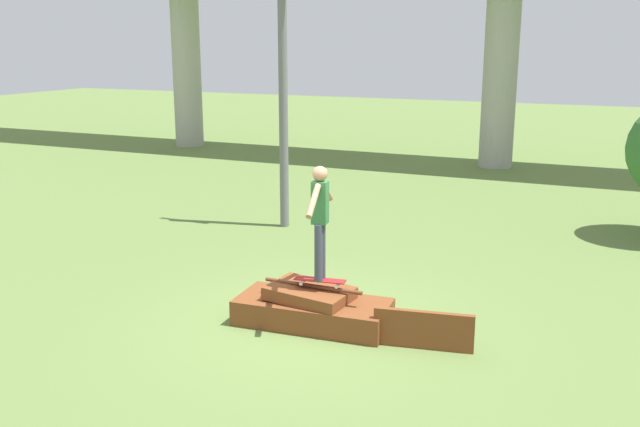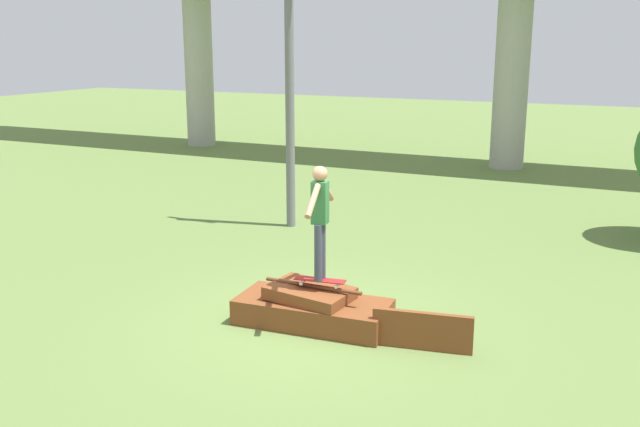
# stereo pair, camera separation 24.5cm
# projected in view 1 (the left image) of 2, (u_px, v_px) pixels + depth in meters

# --- Properties ---
(ground_plane) EXTENTS (80.00, 80.00, 0.00)m
(ground_plane) POSITION_uv_depth(u_px,v_px,m) (313.00, 324.00, 10.70)
(ground_plane) COLOR olive
(scrap_pile) EXTENTS (2.34, 1.15, 0.63)m
(scrap_pile) POSITION_uv_depth(u_px,v_px,m) (312.00, 309.00, 10.65)
(scrap_pile) COLOR brown
(scrap_pile) RESTS_ON ground_plane
(scrap_plank_loose) EXTENTS (1.38, 0.32, 0.54)m
(scrap_plank_loose) POSITION_uv_depth(u_px,v_px,m) (423.00, 330.00, 9.80)
(scrap_plank_loose) COLOR brown
(scrap_plank_loose) RESTS_ON ground_plane
(skateboard) EXTENTS (0.79, 0.31, 0.09)m
(skateboard) POSITION_uv_depth(u_px,v_px,m) (320.00, 280.00, 10.49)
(skateboard) COLOR maroon
(skateboard) RESTS_ON scrap_pile
(skater) EXTENTS (0.28, 1.25, 1.69)m
(skater) POSITION_uv_depth(u_px,v_px,m) (320.00, 214.00, 10.25)
(skater) COLOR #383D4C
(skater) RESTS_ON skateboard
(utility_pole) EXTENTS (1.30, 0.20, 6.52)m
(utility_pole) POSITION_uv_depth(u_px,v_px,m) (283.00, 76.00, 15.48)
(utility_pole) COLOR slate
(utility_pole) RESTS_ON ground_plane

